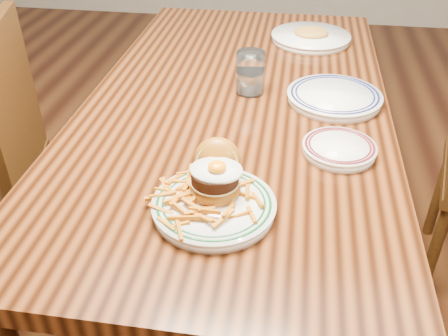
# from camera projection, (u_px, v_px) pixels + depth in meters

# --- Properties ---
(floor) EXTENTS (6.00, 6.00, 0.00)m
(floor) POSITION_uv_depth(u_px,v_px,m) (234.00, 280.00, 1.85)
(floor) COLOR black
(floor) RESTS_ON ground
(table) EXTENTS (0.85, 1.60, 0.75)m
(table) POSITION_uv_depth(u_px,v_px,m) (236.00, 126.00, 1.47)
(table) COLOR black
(table) RESTS_ON floor
(main_plate) EXTENTS (0.25, 0.26, 0.12)m
(main_plate) POSITION_uv_depth(u_px,v_px,m) (214.00, 194.00, 1.01)
(main_plate) COLOR white
(main_plate) RESTS_ON table
(side_plate) EXTENTS (0.18, 0.18, 0.03)m
(side_plate) POSITION_uv_depth(u_px,v_px,m) (339.00, 148.00, 1.18)
(side_plate) COLOR white
(side_plate) RESTS_ON table
(rear_plate) EXTENTS (0.27, 0.27, 0.03)m
(rear_plate) POSITION_uv_depth(u_px,v_px,m) (334.00, 97.00, 1.40)
(rear_plate) COLOR white
(rear_plate) RESTS_ON table
(water_glass) EXTENTS (0.08, 0.08, 0.12)m
(water_glass) POSITION_uv_depth(u_px,v_px,m) (250.00, 75.00, 1.43)
(water_glass) COLOR white
(water_glass) RESTS_ON table
(far_plate) EXTENTS (0.28, 0.28, 0.05)m
(far_plate) POSITION_uv_depth(u_px,v_px,m) (311.00, 37.00, 1.79)
(far_plate) COLOR white
(far_plate) RESTS_ON table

